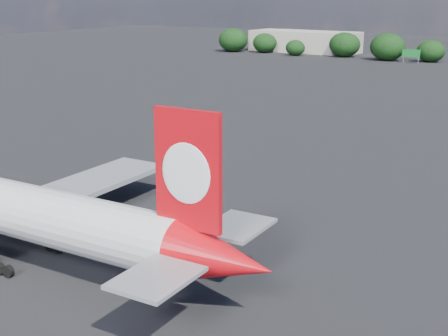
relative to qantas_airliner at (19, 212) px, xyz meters
The scene contains 4 objects.
ground 59.86m from the qantas_airliner, 92.29° to the left, with size 500.00×500.00×0.00m, color black.
qantas_airliner is the anchor object (origin of this frame).
terminal_building 203.13m from the qantas_airliner, 109.37° to the left, with size 42.00×16.00×8.00m.
highway_sign 176.82m from the qantas_airliner, 96.62° to the left, with size 6.00×0.30×4.50m.
Camera 1 is at (45.30, -32.35, 23.14)m, focal length 50.00 mm.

